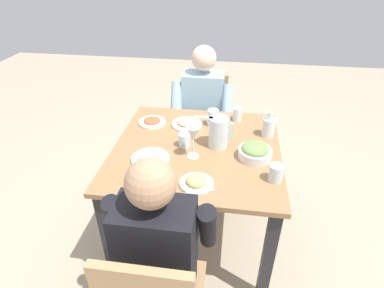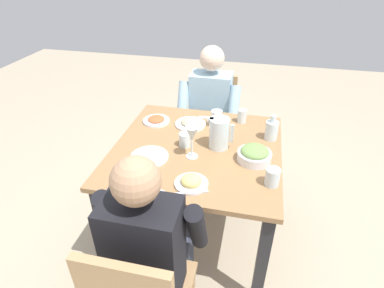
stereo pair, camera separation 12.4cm
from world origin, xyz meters
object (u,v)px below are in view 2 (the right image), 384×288
Objects in this scene: plate_beans at (190,123)px; diner_near at (152,242)px; water_glass_by_pitcher at (272,177)px; wine_glass at (192,136)px; dining_table at (197,162)px; salad_bowl at (255,154)px; water_glass_far_left at (242,116)px; water_glass_near_left at (217,119)px; water_pitcher at (219,133)px; plate_yoghurt at (149,156)px; water_glass_center at (185,140)px; chair_far at (212,119)px; oil_carafe at (271,131)px; plate_rice_curry at (156,120)px; plate_fries at (191,182)px; diner_far at (208,115)px.

diner_near is at bearing -88.27° from plate_beans.
water_glass_by_pitcher is 0.49m from wine_glass.
salad_bowl is (0.34, -0.06, 0.15)m from dining_table.
water_glass_near_left reaches higher than water_glass_far_left.
diner_near is at bearing -98.81° from water_glass_near_left.
diner_near is at bearing -106.19° from water_pitcher.
water_pitcher reaches higher than dining_table.
diner_near reaches higher than water_glass_by_pitcher.
salad_bowl is at bearing 10.28° from plate_yoghurt.
water_glass_by_pitcher is 1.12× the size of water_glass_center.
plate_yoghurt is at bearing 172.63° from water_glass_by_pitcher.
wine_glass is (0.04, -0.96, 0.40)m from chair_far.
dining_table is at bearing -87.05° from chair_far.
salad_bowl is 2.01× the size of water_glass_by_pitcher.
water_glass_center is 0.55m from oil_carafe.
diner_near is at bearing -73.54° from plate_rice_curry.
water_glass_by_pitcher is at bearing -18.91° from wine_glass.
oil_carafe reaches higher than plate_yoghurt.
diner_near is (-0.03, -1.51, 0.15)m from chair_far.
chair_far is at bearing 92.11° from wine_glass.
dining_table is at bearing -155.46° from oil_carafe.
water_glass_center is (0.02, -0.26, 0.03)m from plate_beans.
water_pitcher is at bearing 45.74° from wine_glass.
plate_fries is 1.54× the size of water_glass_near_left.
diner_far is 13.52× the size of water_glass_center.
oil_carafe reaches higher than plate_beans.
water_glass_far_left is 0.55m from wine_glass.
water_glass_by_pitcher reaches higher than plate_yoghurt.
diner_far is at bearing 105.37° from water_pitcher.
diner_near is 0.61m from wine_glass.
wine_glass reaches higher than oil_carafe.
dining_table is 1.17× the size of chair_far.
diner_far is 0.86m from plate_yoghurt.
plate_fries is (0.39, -0.61, 0.01)m from plate_rice_curry.
water_pitcher is 0.37m from water_glass_far_left.
dining_table is at bearing 169.44° from salad_bowl.
diner_far is (-0.04, 0.65, -0.00)m from dining_table.
plate_rice_curry is at bearing 122.45° from plate_fries.
water_glass_far_left is at bearing -59.76° from chair_far.
water_glass_by_pitcher is 0.66m from water_glass_near_left.
chair_far is 1.24m from plate_fries.
diner_far is (0.03, 1.31, 0.00)m from diner_near.
plate_fries is 1.88× the size of water_glass_far_left.
water_glass_by_pitcher reaches higher than plate_beans.
oil_carafe is (0.31, 0.16, -0.04)m from water_pitcher.
wine_glass is at bearing 15.53° from plate_yoghurt.
water_glass_center is 0.52× the size of oil_carafe.
diner_far is 0.83m from salad_bowl.
plate_beans is 1.19× the size of plate_fries.
salad_bowl is 0.55m from plate_beans.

